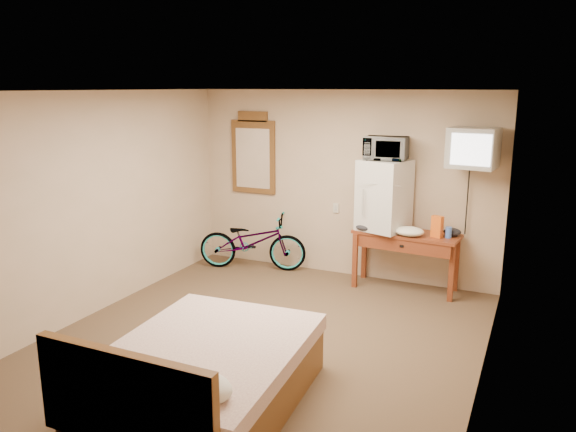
# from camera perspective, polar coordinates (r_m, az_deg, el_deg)

# --- Properties ---
(room) EXTENTS (4.60, 4.64, 2.50)m
(room) POSITION_cam_1_polar(r_m,az_deg,el_deg) (5.52, -2.33, -0.47)
(room) COLOR #4A3525
(room) RESTS_ON ground
(desk) EXTENTS (1.34, 0.61, 0.75)m
(desk) POSITION_cam_1_polar(r_m,az_deg,el_deg) (7.21, 11.85, -2.65)
(desk) COLOR brown
(desk) RESTS_ON floor
(mini_fridge) EXTENTS (0.67, 0.66, 0.90)m
(mini_fridge) POSITION_cam_1_polar(r_m,az_deg,el_deg) (7.19, 9.74, 2.09)
(mini_fridge) COLOR silver
(mini_fridge) RESTS_ON desk
(microwave) EXTENTS (0.54, 0.39, 0.29)m
(microwave) POSITION_cam_1_polar(r_m,az_deg,el_deg) (7.10, 9.92, 6.79)
(microwave) COLOR silver
(microwave) RESTS_ON mini_fridge
(snack_bag) EXTENTS (0.15, 0.12, 0.26)m
(snack_bag) POSITION_cam_1_polar(r_m,az_deg,el_deg) (7.03, 14.92, -1.05)
(snack_bag) COLOR #E25B14
(snack_bag) RESTS_ON desk
(blue_cup) EXTENTS (0.08, 0.08, 0.14)m
(blue_cup) POSITION_cam_1_polar(r_m,az_deg,el_deg) (7.05, 15.99, -1.61)
(blue_cup) COLOR #3F6DD8
(blue_cup) RESTS_ON desk
(cloth_cream) EXTENTS (0.36, 0.28, 0.11)m
(cloth_cream) POSITION_cam_1_polar(r_m,az_deg,el_deg) (7.03, 12.22, -1.53)
(cloth_cream) COLOR silver
(cloth_cream) RESTS_ON desk
(cloth_dark_a) EXTENTS (0.25, 0.19, 0.09)m
(cloth_dark_a) POSITION_cam_1_polar(r_m,az_deg,el_deg) (7.18, 7.88, -1.14)
(cloth_dark_a) COLOR black
(cloth_dark_a) RESTS_ON desk
(cloth_dark_b) EXTENTS (0.21, 0.17, 0.10)m
(cloth_dark_b) POSITION_cam_1_polar(r_m,az_deg,el_deg) (7.16, 16.35, -1.57)
(cloth_dark_b) COLOR black
(cloth_dark_b) RESTS_ON desk
(crt_television) EXTENTS (0.58, 0.63, 0.47)m
(crt_television) POSITION_cam_1_polar(r_m,az_deg,el_deg) (6.88, 18.31, 6.59)
(crt_television) COLOR black
(crt_television) RESTS_ON room
(wall_mirror) EXTENTS (0.68, 0.04, 1.16)m
(wall_mirror) POSITION_cam_1_polar(r_m,az_deg,el_deg) (8.06, -3.55, 6.32)
(wall_mirror) COLOR brown
(wall_mirror) RESTS_ON room
(bicycle) EXTENTS (1.61, 0.93, 0.80)m
(bicycle) POSITION_cam_1_polar(r_m,az_deg,el_deg) (7.95, -3.64, -2.60)
(bicycle) COLOR black
(bicycle) RESTS_ON floor
(bed) EXTENTS (1.55, 1.99, 0.90)m
(bed) POSITION_cam_1_polar(r_m,az_deg,el_deg) (4.69, -8.83, -15.68)
(bed) COLOR brown
(bed) RESTS_ON floor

